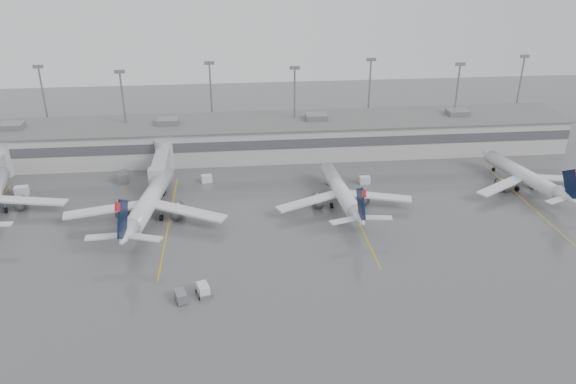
{
  "coord_description": "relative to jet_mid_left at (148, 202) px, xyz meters",
  "views": [
    {
      "loc": [
        -4.95,
        -69.99,
        48.42
      ],
      "look_at": [
        4.71,
        24.0,
        5.0
      ],
      "focal_mm": 35.0,
      "sensor_mm": 36.0,
      "label": 1
    }
  ],
  "objects": [
    {
      "name": "cone_b",
      "position": [
        -6.7,
        14.76,
        -3.02
      ],
      "size": [
        0.48,
        0.48,
        0.77
      ],
      "primitive_type": "cone",
      "color": "orange",
      "rests_on": "ground"
    },
    {
      "name": "ground",
      "position": [
        21.16,
        -25.53,
        -3.41
      ],
      "size": [
        260.0,
        260.0,
        0.0
      ],
      "primitive_type": "plane",
      "color": "#515154",
      "rests_on": "ground"
    },
    {
      "name": "jet_bridge_right",
      "position": [
        0.66,
        20.19,
        0.46
      ],
      "size": [
        4.0,
        17.2,
        7.0
      ],
      "color": "#9B9DA0",
      "rests_on": "ground"
    },
    {
      "name": "gse_loader",
      "position": [
        -7.85,
        18.29,
        -2.36
      ],
      "size": [
        2.69,
        3.69,
        2.1
      ],
      "primitive_type": "cube",
      "rotation": [
        0.0,
        0.0,
        0.19
      ],
      "color": "slate",
      "rests_on": "ground"
    },
    {
      "name": "jet_mid_right",
      "position": [
        36.7,
        1.68,
        -0.38
      ],
      "size": [
        26.83,
        30.15,
        9.75
      ],
      "rotation": [
        0.0,
        0.0,
        0.07
      ],
      "color": "silver",
      "rests_on": "ground"
    },
    {
      "name": "jet_far_right",
      "position": [
        76.17,
        5.78,
        -0.44
      ],
      "size": [
        25.84,
        29.25,
        9.56
      ],
      "rotation": [
        0.0,
        0.0,
        0.2
      ],
      "color": "silver",
      "rests_on": "ground"
    },
    {
      "name": "gse_uld_c",
      "position": [
        43.74,
        11.99,
        -2.63
      ],
      "size": [
        2.23,
        1.5,
        1.56
      ],
      "primitive_type": "cube",
      "rotation": [
        0.0,
        0.0,
        0.02
      ],
      "color": "silver",
      "rests_on": "ground"
    },
    {
      "name": "stand_markings",
      "position": [
        21.16,
        -1.53,
        -3.4
      ],
      "size": [
        105.25,
        40.0,
        0.01
      ],
      "color": "#C59B0B",
      "rests_on": "ground"
    },
    {
      "name": "gse_uld_a",
      "position": [
        -27.23,
        13.4,
        -2.48
      ],
      "size": [
        2.84,
        2.1,
        1.86
      ],
      "primitive_type": "cube",
      "rotation": [
        0.0,
        0.0,
        0.14
      ],
      "color": "silver",
      "rests_on": "ground"
    },
    {
      "name": "cone_c",
      "position": [
        28.96,
        5.18,
        -3.1
      ],
      "size": [
        0.38,
        0.38,
        0.61
      ],
      "primitive_type": "cone",
      "color": "orange",
      "rests_on": "ground"
    },
    {
      "name": "terminal",
      "position": [
        21.16,
        32.45,
        0.76
      ],
      "size": [
        152.0,
        17.0,
        9.45
      ],
      "color": "#A7A7A2",
      "rests_on": "ground"
    },
    {
      "name": "baggage_cart",
      "position": [
        7.65,
        -26.92,
        -2.57
      ],
      "size": [
        2.09,
        2.8,
        1.6
      ],
      "rotation": [
        0.0,
        0.0,
        0.3
      ],
      "color": "slate",
      "rests_on": "ground"
    },
    {
      "name": "gse_uld_b",
      "position": [
        10.11,
        16.26,
        -2.62
      ],
      "size": [
        2.49,
        1.92,
        1.58
      ],
      "primitive_type": "cube",
      "rotation": [
        0.0,
        0.0,
        0.21
      ],
      "color": "silver",
      "rests_on": "ground"
    },
    {
      "name": "cone_a",
      "position": [
        -24.33,
        11.44,
        -3.06
      ],
      "size": [
        0.44,
        0.44,
        0.69
      ],
      "primitive_type": "cone",
      "color": "orange",
      "rests_on": "ground"
    },
    {
      "name": "light_masts",
      "position": [
        21.16,
        38.22,
        8.62
      ],
      "size": [
        142.4,
        8.0,
        20.6
      ],
      "color": "gray",
      "rests_on": "ground"
    },
    {
      "name": "baggage_tug",
      "position": [
        10.85,
        -25.72,
        -2.7
      ],
      "size": [
        2.51,
        3.2,
        1.81
      ],
      "rotation": [
        0.0,
        0.0,
        0.3
      ],
      "color": "silver",
      "rests_on": "ground"
    },
    {
      "name": "jet_mid_left",
      "position": [
        0.0,
        0.0,
        0.0
      ],
      "size": [
        29.93,
        33.77,
        10.96
      ],
      "rotation": [
        0.0,
        0.0,
        -0.14
      ],
      "color": "silver",
      "rests_on": "ground"
    },
    {
      "name": "cone_d",
      "position": [
        70.24,
        7.88,
        -3.02
      ],
      "size": [
        0.48,
        0.48,
        0.76
      ],
      "primitive_type": "cone",
      "color": "orange",
      "rests_on": "ground"
    }
  ]
}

